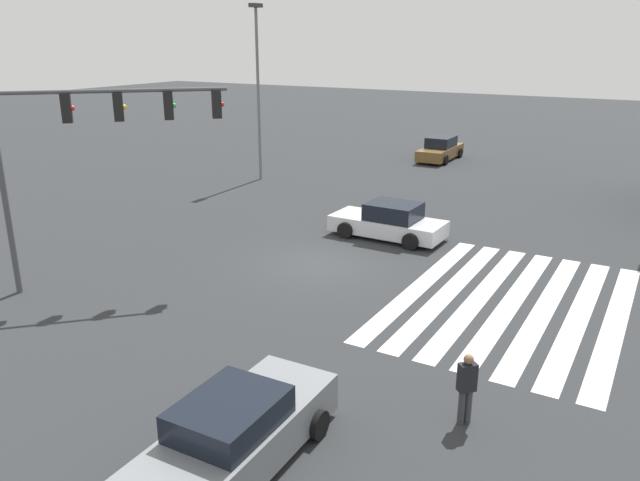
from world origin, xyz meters
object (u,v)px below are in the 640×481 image
car_2 (389,222)px  street_light_pole_a (258,79)px  traffic_signal_mast (90,134)px  car_1 (236,436)px  car_0 (440,149)px  pedestrian (467,386)px

car_2 → street_light_pole_a: street_light_pole_a is taller
traffic_signal_mast → car_2: traffic_signal_mast is taller
traffic_signal_mast → car_1: bearing=-74.3°
car_0 → car_1: 32.03m
traffic_signal_mast → car_2: size_ratio=1.40×
car_0 → car_1: car_0 is taller
traffic_signal_mast → pedestrian: size_ratio=4.03×
pedestrian → car_2: bearing=-16.3°
car_2 → pedestrian: bearing=122.2°
car_0 → car_1: bearing=12.5°
car_1 → street_light_pole_a: street_light_pole_a is taller
car_1 → pedestrian: bearing=-43.7°
traffic_signal_mast → car_2: bearing=12.1°
car_1 → pedestrian: size_ratio=3.04×
traffic_signal_mast → street_light_pole_a: 16.19m
traffic_signal_mast → car_0: bearing=40.8°
car_0 → pedestrian: pedestrian is taller
traffic_signal_mast → car_0: 26.46m
traffic_signal_mast → car_1: size_ratio=1.33×
street_light_pole_a → car_2: bearing=-120.8°
car_2 → pedestrian: (-10.73, -6.47, 0.21)m
car_0 → pedestrian: bearing=20.1°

